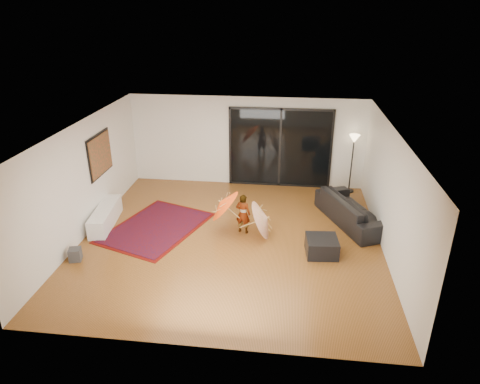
% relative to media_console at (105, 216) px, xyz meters
% --- Properties ---
extents(floor, '(7.00, 7.00, 0.00)m').
position_rel_media_console_xyz_m(floor, '(3.25, -0.37, -0.23)').
color(floor, '#955728').
rests_on(floor, ground).
extents(ceiling, '(7.00, 7.00, 0.00)m').
position_rel_media_console_xyz_m(ceiling, '(3.25, -0.37, 2.47)').
color(ceiling, white).
rests_on(ceiling, wall_back).
extents(wall_back, '(7.00, 0.00, 7.00)m').
position_rel_media_console_xyz_m(wall_back, '(3.25, 3.13, 1.12)').
color(wall_back, silver).
rests_on(wall_back, floor).
extents(wall_front, '(7.00, 0.00, 7.00)m').
position_rel_media_console_xyz_m(wall_front, '(3.25, -3.87, 1.12)').
color(wall_front, silver).
rests_on(wall_front, floor).
extents(wall_left, '(0.00, 7.00, 7.00)m').
position_rel_media_console_xyz_m(wall_left, '(-0.25, -0.37, 1.12)').
color(wall_left, silver).
rests_on(wall_left, floor).
extents(wall_right, '(0.00, 7.00, 7.00)m').
position_rel_media_console_xyz_m(wall_right, '(6.75, -0.37, 1.12)').
color(wall_right, silver).
rests_on(wall_right, floor).
extents(sliding_door, '(3.06, 0.07, 2.40)m').
position_rel_media_console_xyz_m(sliding_door, '(4.25, 3.10, 0.97)').
color(sliding_door, black).
rests_on(sliding_door, wall_back).
extents(painting, '(0.04, 1.28, 1.08)m').
position_rel_media_console_xyz_m(painting, '(-0.21, 0.63, 1.42)').
color(painting, black).
rests_on(painting, wall_left).
extents(media_console, '(0.61, 1.70, 0.46)m').
position_rel_media_console_xyz_m(media_console, '(0.00, 0.00, 0.00)').
color(media_console, white).
rests_on(media_console, floor).
extents(speaker, '(0.31, 0.31, 0.28)m').
position_rel_media_console_xyz_m(speaker, '(0.00, -1.66, -0.09)').
color(speaker, '#424244').
rests_on(speaker, floor).
extents(persian_rug, '(2.70, 3.15, 0.02)m').
position_rel_media_console_xyz_m(persian_rug, '(1.31, -0.02, -0.22)').
color(persian_rug, '#570B07').
rests_on(persian_rug, floor).
extents(sofa, '(1.83, 2.55, 0.70)m').
position_rel_media_console_xyz_m(sofa, '(6.20, 0.87, 0.12)').
color(sofa, black).
rests_on(sofa, floor).
extents(ottoman, '(0.74, 0.74, 0.39)m').
position_rel_media_console_xyz_m(ottoman, '(5.35, -0.75, -0.04)').
color(ottoman, black).
rests_on(ottoman, floor).
extents(floor_lamp, '(0.30, 0.30, 1.74)m').
position_rel_media_console_xyz_m(floor_lamp, '(6.35, 2.88, 1.14)').
color(floor_lamp, black).
rests_on(floor_lamp, floor).
extents(child, '(0.41, 0.32, 1.00)m').
position_rel_media_console_xyz_m(child, '(3.49, 0.03, 0.27)').
color(child, '#999999').
rests_on(child, floor).
extents(parasol_orange, '(0.73, 0.91, 0.91)m').
position_rel_media_console_xyz_m(parasol_orange, '(2.94, -0.02, 0.50)').
color(parasol_orange, '#FF4A0D').
rests_on(parasol_orange, child).
extents(parasol_white, '(0.58, 0.95, 0.97)m').
position_rel_media_console_xyz_m(parasol_white, '(4.09, -0.12, 0.27)').
color(parasol_white, silver).
rests_on(parasol_white, floor).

